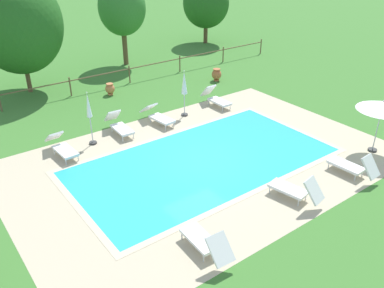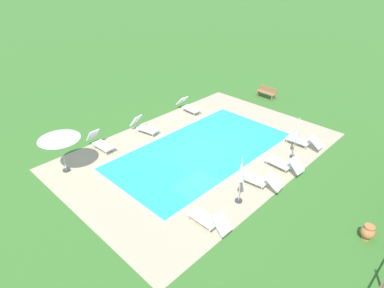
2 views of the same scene
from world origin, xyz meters
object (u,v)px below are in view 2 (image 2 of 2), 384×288
at_px(sun_lounger_south_far, 284,163).
at_px(patio_umbrella_closed_row_west, 241,172).
at_px(sun_lounger_south_mid, 100,143).
at_px(patio_umbrella_closed_row_mid_west, 297,132).
at_px(sun_lounger_north_near_steps, 209,219).
at_px(sun_lounger_south_near_corner, 303,141).
at_px(sun_lounger_north_far, 259,180).
at_px(terracotta_urn_near_fence, 368,232).
at_px(wooden_bench_lawn_side, 267,92).
at_px(sun_lounger_north_mid, 144,127).
at_px(sun_lounger_north_end, 189,106).
at_px(patio_umbrella_open_foreground, 58,136).

bearing_deg(sun_lounger_south_far, patio_umbrella_closed_row_west, -2.33).
xyz_separation_m(sun_lounger_south_mid, patio_umbrella_closed_row_mid_west, (-6.60, 8.09, 1.11)).
bearing_deg(sun_lounger_north_near_steps, patio_umbrella_closed_row_mid_west, -178.64).
relative_size(patio_umbrella_closed_row_west, patio_umbrella_closed_row_mid_west, 0.98).
bearing_deg(sun_lounger_south_near_corner, sun_lounger_south_mid, -44.70).
distance_m(sun_lounger_north_near_steps, sun_lounger_south_mid, 8.26).
bearing_deg(sun_lounger_north_far, sun_lounger_north_near_steps, 0.74).
height_order(patio_umbrella_closed_row_mid_west, terracotta_urn_near_fence, patio_umbrella_closed_row_mid_west).
xyz_separation_m(sun_lounger_north_far, patio_umbrella_closed_row_west, (1.52, -0.02, 1.18)).
bearing_deg(sun_lounger_south_mid, sun_lounger_north_near_steps, 87.61).
relative_size(patio_umbrella_closed_row_mid_west, wooden_bench_lawn_side, 1.54).
bearing_deg(sun_lounger_south_mid, sun_lounger_north_mid, 175.13).
height_order(sun_lounger_north_end, sun_lounger_south_mid, sun_lounger_south_mid).
relative_size(patio_umbrella_open_foreground, patio_umbrella_closed_row_west, 0.97).
bearing_deg(sun_lounger_north_end, sun_lounger_south_mid, -0.34).
height_order(patio_umbrella_closed_row_west, terracotta_urn_near_fence, patio_umbrella_closed_row_west).
height_order(sun_lounger_north_near_steps, sun_lounger_south_near_corner, sun_lounger_north_near_steps).
height_order(sun_lounger_north_mid, sun_lounger_north_end, sun_lounger_north_mid).
relative_size(sun_lounger_south_far, terracotta_urn_near_fence, 2.99).
relative_size(sun_lounger_north_near_steps, patio_umbrella_open_foreground, 0.84).
relative_size(sun_lounger_north_end, patio_umbrella_closed_row_west, 0.85).
xyz_separation_m(sun_lounger_north_far, patio_umbrella_closed_row_mid_west, (-3.36, -0.12, 1.14)).
relative_size(sun_lounger_north_far, sun_lounger_south_mid, 1.10).
distance_m(sun_lounger_north_near_steps, patio_umbrella_open_foreground, 8.07).
distance_m(sun_lounger_north_end, wooden_bench_lawn_side, 6.30).
bearing_deg(sun_lounger_north_far, sun_lounger_north_end, -114.02).
xyz_separation_m(sun_lounger_north_far, sun_lounger_north_end, (-3.64, -8.17, 0.02)).
height_order(sun_lounger_north_near_steps, patio_umbrella_open_foreground, patio_umbrella_open_foreground).
height_order(sun_lounger_south_near_corner, wooden_bench_lawn_side, wooden_bench_lawn_side).
height_order(sun_lounger_north_near_steps, sun_lounger_north_far, sun_lounger_north_near_steps).
distance_m(sun_lounger_north_mid, sun_lounger_south_mid, 2.90).
distance_m(sun_lounger_north_end, sun_lounger_south_mid, 6.88).
distance_m(sun_lounger_north_near_steps, sun_lounger_south_near_corner, 8.34).
xyz_separation_m(sun_lounger_south_mid, wooden_bench_lawn_side, (-12.69, 2.49, 0.07)).
relative_size(sun_lounger_north_near_steps, wooden_bench_lawn_side, 1.24).
distance_m(patio_umbrella_open_foreground, patio_umbrella_closed_row_west, 8.63).
bearing_deg(patio_umbrella_open_foreground, sun_lounger_north_end, -176.52).
xyz_separation_m(sun_lounger_south_far, patio_umbrella_closed_row_mid_west, (-1.40, -0.24, 1.12)).
distance_m(sun_lounger_north_far, sun_lounger_south_mid, 8.82).
bearing_deg(wooden_bench_lawn_side, sun_lounger_south_far, 37.93).
bearing_deg(sun_lounger_north_far, sun_lounger_south_mid, -68.44).
relative_size(sun_lounger_north_end, terracotta_urn_near_fence, 3.00).
bearing_deg(patio_umbrella_closed_row_mid_west, patio_umbrella_closed_row_west, 1.11).
bearing_deg(sun_lounger_north_far, terracotta_urn_near_fence, 91.18).
relative_size(sun_lounger_south_near_corner, patio_umbrella_open_foreground, 0.90).
bearing_deg(sun_lounger_south_far, terracotta_urn_near_fence, 68.12).
xyz_separation_m(sun_lounger_north_mid, patio_umbrella_closed_row_mid_west, (-3.72, 7.84, 1.11)).
xyz_separation_m(patio_umbrella_open_foreground, patio_umbrella_closed_row_mid_west, (-8.97, 7.49, -0.49)).
relative_size(sun_lounger_south_far, patio_umbrella_open_foreground, 0.86).
relative_size(patio_umbrella_closed_row_mid_west, terracotta_urn_near_fence, 3.60).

